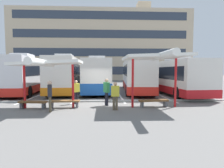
{
  "coord_description": "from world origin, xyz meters",
  "views": [
    {
      "loc": [
        0.33,
        -12.71,
        2.23
      ],
      "look_at": [
        1.06,
        2.32,
        1.13
      ],
      "focal_mm": 29.38,
      "sensor_mm": 36.0,
      "label": 1
    }
  ],
  "objects_px": {
    "coach_bus_4": "(170,77)",
    "waiting_shelter_1": "(156,58)",
    "bench_1": "(65,102)",
    "coach_bus_2": "(98,76)",
    "coach_bus_3": "(136,75)",
    "waiting_shelter_0": "(47,64)",
    "waiting_passenger_2": "(115,94)",
    "bench_0": "(33,103)",
    "waiting_passenger_0": "(76,90)",
    "bench_2": "(154,101)",
    "waiting_passenger_1": "(50,94)",
    "coach_bus_0": "(28,75)",
    "waiting_passenger_3": "(107,90)",
    "coach_bus_1": "(67,75)"
  },
  "relations": [
    {
      "from": "coach_bus_1",
      "to": "bench_2",
      "type": "relative_size",
      "value": 5.56
    },
    {
      "from": "waiting_shelter_0",
      "to": "bench_0",
      "type": "height_order",
      "value": "waiting_shelter_0"
    },
    {
      "from": "waiting_shelter_0",
      "to": "waiting_passenger_1",
      "type": "distance_m",
      "value": 1.87
    },
    {
      "from": "waiting_passenger_1",
      "to": "waiting_passenger_3",
      "type": "distance_m",
      "value": 3.5
    },
    {
      "from": "bench_0",
      "to": "waiting_passenger_0",
      "type": "distance_m",
      "value": 2.83
    },
    {
      "from": "waiting_shelter_1",
      "to": "bench_0",
      "type": "bearing_deg",
      "value": 178.57
    },
    {
      "from": "coach_bus_1",
      "to": "waiting_shelter_0",
      "type": "relative_size",
      "value": 2.47
    },
    {
      "from": "waiting_passenger_0",
      "to": "bench_0",
      "type": "bearing_deg",
      "value": -146.68
    },
    {
      "from": "waiting_passenger_2",
      "to": "bench_0",
      "type": "bearing_deg",
      "value": 172.52
    },
    {
      "from": "coach_bus_4",
      "to": "bench_1",
      "type": "bearing_deg",
      "value": -142.25
    },
    {
      "from": "waiting_passenger_3",
      "to": "waiting_passenger_1",
      "type": "bearing_deg",
      "value": -151.67
    },
    {
      "from": "waiting_passenger_3",
      "to": "bench_0",
      "type": "bearing_deg",
      "value": -170.22
    },
    {
      "from": "coach_bus_2",
      "to": "waiting_shelter_0",
      "type": "distance_m",
      "value": 9.14
    },
    {
      "from": "bench_1",
      "to": "waiting_passenger_3",
      "type": "height_order",
      "value": "waiting_passenger_3"
    },
    {
      "from": "coach_bus_3",
      "to": "waiting_passenger_0",
      "type": "relative_size",
      "value": 7.44
    },
    {
      "from": "coach_bus_0",
      "to": "bench_0",
      "type": "height_order",
      "value": "coach_bus_0"
    },
    {
      "from": "waiting_passenger_0",
      "to": "waiting_passenger_1",
      "type": "xyz_separation_m",
      "value": [
        -1.05,
        -2.43,
        0.07
      ]
    },
    {
      "from": "bench_0",
      "to": "waiting_passenger_2",
      "type": "distance_m",
      "value": 4.89
    },
    {
      "from": "bench_2",
      "to": "waiting_passenger_1",
      "type": "bearing_deg",
      "value": -169.83
    },
    {
      "from": "waiting_passenger_1",
      "to": "coach_bus_1",
      "type": "bearing_deg",
      "value": 95.31
    },
    {
      "from": "coach_bus_0",
      "to": "bench_2",
      "type": "xyz_separation_m",
      "value": [
        10.67,
        -7.89,
        -1.44
      ]
    },
    {
      "from": "waiting_shelter_0",
      "to": "waiting_passenger_3",
      "type": "xyz_separation_m",
      "value": [
        3.45,
        0.82,
        -1.6
      ]
    },
    {
      "from": "bench_2",
      "to": "waiting_passenger_0",
      "type": "bearing_deg",
      "value": 164.55
    },
    {
      "from": "waiting_passenger_1",
      "to": "coach_bus_4",
      "type": "bearing_deg",
      "value": 40.26
    },
    {
      "from": "coach_bus_4",
      "to": "bench_0",
      "type": "xyz_separation_m",
      "value": [
        -10.89,
        -7.24,
        -1.28
      ]
    },
    {
      "from": "coach_bus_4",
      "to": "waiting_shelter_1",
      "type": "xyz_separation_m",
      "value": [
        -3.66,
        -7.42,
        1.36
      ]
    },
    {
      "from": "bench_2",
      "to": "coach_bus_4",
      "type": "bearing_deg",
      "value": 62.69
    },
    {
      "from": "coach_bus_2",
      "to": "waiting_shelter_1",
      "type": "height_order",
      "value": "coach_bus_2"
    },
    {
      "from": "waiting_shelter_1",
      "to": "waiting_passenger_0",
      "type": "relative_size",
      "value": 3.1
    },
    {
      "from": "coach_bus_2",
      "to": "bench_2",
      "type": "distance_m",
      "value": 9.32
    },
    {
      "from": "coach_bus_4",
      "to": "waiting_passenger_0",
      "type": "distance_m",
      "value": 10.34
    },
    {
      "from": "coach_bus_2",
      "to": "coach_bus_0",
      "type": "bearing_deg",
      "value": -175.29
    },
    {
      "from": "coach_bus_2",
      "to": "waiting_shelter_1",
      "type": "relative_size",
      "value": 2.05
    },
    {
      "from": "coach_bus_0",
      "to": "coach_bus_2",
      "type": "bearing_deg",
      "value": 4.71
    },
    {
      "from": "coach_bus_1",
      "to": "waiting_passenger_1",
      "type": "height_order",
      "value": "coach_bus_1"
    },
    {
      "from": "coach_bus_3",
      "to": "waiting_passenger_3",
      "type": "relative_size",
      "value": 6.88
    },
    {
      "from": "waiting_passenger_2",
      "to": "waiting_shelter_0",
      "type": "bearing_deg",
      "value": 171.82
    },
    {
      "from": "coach_bus_3",
      "to": "waiting_passenger_1",
      "type": "height_order",
      "value": "coach_bus_3"
    },
    {
      "from": "waiting_passenger_3",
      "to": "waiting_passenger_2",
      "type": "bearing_deg",
      "value": -71.51
    },
    {
      "from": "waiting_shelter_1",
      "to": "waiting_passenger_2",
      "type": "bearing_deg",
      "value": -169.47
    },
    {
      "from": "bench_2",
      "to": "bench_1",
      "type": "bearing_deg",
      "value": 179.54
    },
    {
      "from": "coach_bus_4",
      "to": "bench_1",
      "type": "relative_size",
      "value": 6.54
    },
    {
      "from": "coach_bus_2",
      "to": "coach_bus_3",
      "type": "xyz_separation_m",
      "value": [
        4.13,
        0.37,
        0.06
      ]
    },
    {
      "from": "waiting_shelter_0",
      "to": "bench_0",
      "type": "relative_size",
      "value": 2.49
    },
    {
      "from": "waiting_passenger_0",
      "to": "waiting_passenger_2",
      "type": "distance_m",
      "value": 3.3
    },
    {
      "from": "coach_bus_2",
      "to": "waiting_passenger_0",
      "type": "distance_m",
      "value": 7.25
    },
    {
      "from": "bench_1",
      "to": "bench_2",
      "type": "xyz_separation_m",
      "value": [
        5.44,
        -0.04,
        0.0
      ]
    },
    {
      "from": "coach_bus_3",
      "to": "waiting_passenger_0",
      "type": "distance_m",
      "value": 9.24
    },
    {
      "from": "bench_1",
      "to": "waiting_shelter_1",
      "type": "xyz_separation_m",
      "value": [
        5.44,
        -0.38,
        2.64
      ]
    },
    {
      "from": "coach_bus_3",
      "to": "waiting_shelter_0",
      "type": "xyz_separation_m",
      "value": [
        -6.79,
        -9.06,
        0.89
      ]
    }
  ]
}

